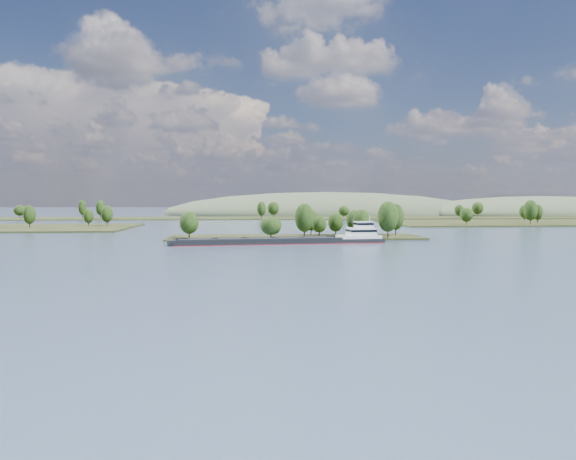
{
  "coord_description": "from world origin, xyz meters",
  "views": [
    {
      "loc": [
        -20.08,
        -42.58,
        15.78
      ],
      "look_at": [
        -6.68,
        130.0,
        6.0
      ],
      "focal_mm": 35.0,
      "sensor_mm": 36.0,
      "label": 1
    }
  ],
  "objects": [
    {
      "name": "back_shoreline",
      "position": [
        8.47,
        399.82,
        0.72
      ],
      "size": [
        900.0,
        60.0,
        15.48
      ],
      "color": "#262D14",
      "rests_on": "ground"
    },
    {
      "name": "ground",
      "position": [
        0.0,
        120.0,
        0.0
      ],
      "size": [
        1800.0,
        1800.0,
        0.0
      ],
      "primitive_type": "plane",
      "color": "#3D5069",
      "rests_on": "ground"
    },
    {
      "name": "tree_island",
      "position": [
        7.21,
        178.35,
        4.08
      ],
      "size": [
        100.0,
        31.04,
        15.3
      ],
      "color": "#262D14",
      "rests_on": "ground"
    },
    {
      "name": "cargo_barge",
      "position": [
        -2.99,
        152.93,
        1.29
      ],
      "size": [
        76.27,
        18.85,
        10.24
      ],
      "color": "black",
      "rests_on": "ground"
    },
    {
      "name": "hill_west",
      "position": [
        60.0,
        500.0,
        0.0
      ],
      "size": [
        320.0,
        160.0,
        44.0
      ],
      "primitive_type": "ellipsoid",
      "color": "#435138",
      "rests_on": "ground"
    },
    {
      "name": "hill_east",
      "position": [
        260.0,
        470.0,
        0.0
      ],
      "size": [
        260.0,
        140.0,
        36.0
      ],
      "primitive_type": "ellipsoid",
      "color": "#435138",
      "rests_on": "ground"
    }
  ]
}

